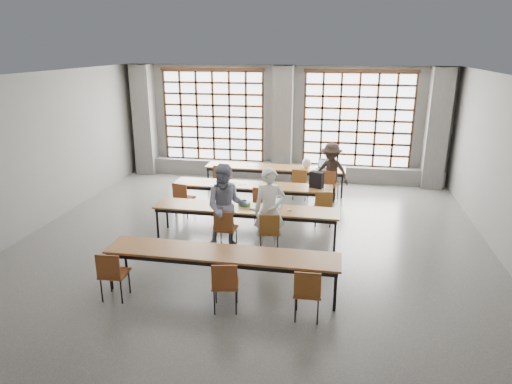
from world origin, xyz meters
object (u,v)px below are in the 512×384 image
(chair_mid_right, at_px, (323,204))
(chair_near_left, at_px, (112,271))
(chair_back_right, at_px, (329,182))
(student_female, at_px, (226,207))
(chair_front_right, at_px, (269,229))
(student_male, at_px, (270,211))
(student_back, at_px, (331,172))
(phone, at_px, (253,209))
(chair_front_left, at_px, (225,226))
(laptop_back, at_px, (323,166))
(desk_row_d, at_px, (222,256))
(plastic_bag, at_px, (307,163))
(green_box, at_px, (244,204))
(chair_near_mid, at_px, (225,282))
(mouse, at_px, (290,210))
(chair_back_left, at_px, (222,177))
(desk_row_c, at_px, (246,211))
(backpack, at_px, (317,180))
(chair_back_mid, at_px, (300,181))
(chair_mid_left, at_px, (183,196))
(chair_near_right, at_px, (307,289))
(chair_mid_centre, at_px, (263,201))
(desk_row_a, at_px, (275,169))
(red_pouch, at_px, (114,271))

(chair_mid_right, height_order, chair_near_left, same)
(chair_back_right, relative_size, student_female, 0.49)
(chair_front_right, height_order, student_male, student_male)
(chair_mid_right, bearing_deg, student_back, 86.92)
(phone, bearing_deg, chair_front_left, -132.39)
(student_female, bearing_deg, laptop_back, 55.90)
(desk_row_d, relative_size, phone, 30.77)
(chair_front_left, bearing_deg, plastic_bag, 72.54)
(student_female, relative_size, green_box, 7.23)
(chair_front_right, relative_size, chair_near_mid, 1.00)
(mouse, bearing_deg, chair_front_left, -154.07)
(chair_front_left, distance_m, mouse, 1.41)
(chair_front_left, bearing_deg, chair_back_left, 105.61)
(desk_row_c, height_order, chair_front_left, chair_front_left)
(phone, bearing_deg, student_back, 63.80)
(backpack, bearing_deg, student_male, -91.00)
(chair_back_mid, bearing_deg, chair_near_mid, -96.37)
(desk_row_c, relative_size, desk_row_d, 1.00)
(green_box, bearing_deg, chair_mid_left, 150.51)
(chair_front_left, bearing_deg, phone, 47.61)
(chair_back_mid, bearing_deg, student_male, -95.22)
(chair_near_mid, distance_m, plastic_bag, 6.51)
(student_male, height_order, student_back, student_male)
(chair_near_left, xyz_separation_m, chair_near_right, (3.20, -0.00, 0.00))
(chair_near_right, height_order, backpack, backpack)
(chair_mid_centre, distance_m, student_female, 1.69)
(chair_back_left, height_order, chair_front_left, same)
(chair_near_right, distance_m, student_male, 2.58)
(laptop_back, bearing_deg, desk_row_c, -112.25)
(mouse, bearing_deg, backpack, 75.46)
(desk_row_d, xyz_separation_m, student_male, (0.55, 1.74, 0.22))
(student_male, distance_m, laptop_back, 4.24)
(chair_mid_centre, bearing_deg, chair_near_left, -114.90)
(laptop_back, bearing_deg, desk_row_a, -175.51)
(chair_near_mid, relative_size, student_male, 0.50)
(chair_back_mid, bearing_deg, chair_mid_centre, -111.57)
(chair_front_left, distance_m, chair_near_left, 2.61)
(chair_back_mid, relative_size, plastic_bag, 3.08)
(phone, relative_size, plastic_bag, 0.45)
(student_male, xyz_separation_m, green_box, (-0.65, 0.58, -0.11))
(chair_front_right, relative_size, chair_near_right, 1.00)
(backpack, bearing_deg, red_pouch, -105.17)
(chair_back_mid, relative_size, red_pouch, 4.40)
(green_box, xyz_separation_m, red_pouch, (-1.60, -2.87, -0.28))
(mouse, bearing_deg, chair_mid_right, 58.60)
(chair_mid_right, distance_m, mouse, 1.30)
(desk_row_c, bearing_deg, chair_mid_right, 33.56)
(backpack, bearing_deg, desk_row_c, -110.05)
(chair_mid_left, height_order, phone, chair_mid_left)
(desk_row_d, xyz_separation_m, backpack, (1.36, 3.99, 0.27))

